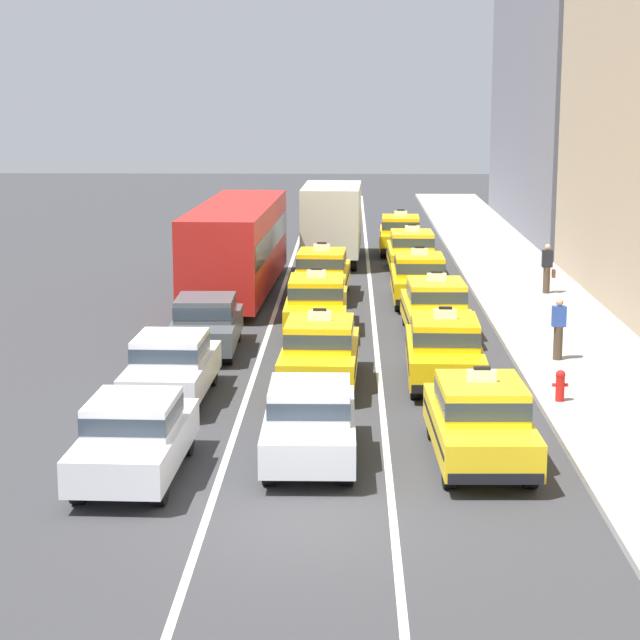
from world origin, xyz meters
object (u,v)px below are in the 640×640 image
(taxi_right_second, at_px, (444,349))
(taxi_center_second, at_px, (320,351))
(sedan_left_nearest, at_px, (134,435))
(taxi_right_sixth, at_px, (400,234))
(taxi_center_third, at_px, (316,303))
(sedan_center_nearest, at_px, (310,420))
(taxi_center_fourth, at_px, (322,273))
(fire_hydrant, at_px, (560,384))
(sedan_left_second, at_px, (171,365))
(pedestrian_near_crosswalk, at_px, (559,329))
(box_truck_center_fifth, at_px, (332,220))
(taxi_right_fifth, at_px, (412,251))
(pedestrian_mid_block, at_px, (547,269))
(bus_left_fourth, at_px, (237,244))
(taxi_right_nearest, at_px, (480,419))
(taxi_right_fourth, at_px, (419,278))
(taxi_right_third, at_px, (436,307))
(sedan_left_third, at_px, (206,323))

(taxi_right_second, bearing_deg, taxi_center_second, -174.52)
(sedan_left_nearest, distance_m, taxi_right_sixth, 30.92)
(taxi_center_third, bearing_deg, sedan_center_nearest, -88.96)
(taxi_center_fourth, bearing_deg, fire_hydrant, -67.57)
(sedan_left_second, height_order, sedan_center_nearest, same)
(sedan_center_nearest, height_order, pedestrian_near_crosswalk, pedestrian_near_crosswalk)
(taxi_center_third, xyz_separation_m, fire_hydrant, (5.83, -8.28, -0.33))
(sedan_left_nearest, relative_size, box_truck_center_fifth, 0.62)
(taxi_center_second, xyz_separation_m, taxi_center_fourth, (-0.25, 12.24, 0.00))
(taxi_center_second, distance_m, taxi_right_second, 3.08)
(taxi_right_fifth, height_order, taxi_right_sixth, same)
(sedan_center_nearest, height_order, fire_hydrant, sedan_center_nearest)
(taxi_right_fifth, xyz_separation_m, pedestrian_mid_block, (4.45, -5.26, 0.14))
(sedan_left_nearest, xyz_separation_m, taxi_right_sixth, (6.24, 30.29, 0.03))
(taxi_right_second, height_order, pedestrian_mid_block, taxi_right_second)
(bus_left_fourth, xyz_separation_m, taxi_center_third, (2.97, -6.30, -0.94))
(pedestrian_mid_block, distance_m, fire_hydrant, 14.49)
(taxi_center_second, bearing_deg, taxi_right_sixth, 82.79)
(fire_hydrant, bearing_deg, taxi_right_nearest, -119.27)
(sedan_left_nearest, bearing_deg, sedan_center_nearest, 18.92)
(sedan_left_nearest, xyz_separation_m, pedestrian_near_crosswalk, (9.53, 9.38, 0.14))
(taxi_right_fourth, xyz_separation_m, taxi_right_fifth, (0.08, 6.49, 0.00))
(taxi_center_second, distance_m, taxi_right_third, 6.76)
(sedan_left_second, xyz_separation_m, taxi_right_second, (6.51, 1.76, 0.03))
(taxi_center_second, bearing_deg, taxi_center_fourth, 91.16)
(taxi_right_third, bearing_deg, pedestrian_mid_block, 56.58)
(sedan_left_second, height_order, bus_left_fourth, bus_left_fourth)
(taxi_center_third, bearing_deg, pedestrian_near_crosswalk, -32.21)
(sedan_left_third, distance_m, taxi_right_second, 7.11)
(taxi_center_third, xyz_separation_m, taxi_right_fourth, (3.34, 4.83, 0.00))
(sedan_left_second, distance_m, pedestrian_mid_block, 17.80)
(sedan_left_third, height_order, taxi_right_third, taxi_right_third)
(sedan_left_nearest, height_order, taxi_center_third, taxi_center_third)
(taxi_right_fifth, bearing_deg, taxi_center_third, -106.83)
(bus_left_fourth, bearing_deg, taxi_right_third, -46.38)
(taxi_right_fourth, height_order, pedestrian_near_crosswalk, taxi_right_fourth)
(taxi_center_second, xyz_separation_m, taxi_right_nearest, (3.27, -5.93, 0.00))
(fire_hydrant, bearing_deg, bus_left_fourth, 121.13)
(taxi_center_second, bearing_deg, taxi_center_third, 92.39)
(taxi_center_third, xyz_separation_m, taxi_right_nearest, (3.54, -12.36, 0.00))
(bus_left_fourth, height_order, taxi_right_sixth, bus_left_fourth)
(taxi_center_fourth, xyz_separation_m, taxi_right_sixth, (3.19, 11.01, 0.00))
(taxi_center_second, height_order, taxi_right_fifth, same)
(sedan_left_nearest, xyz_separation_m, sedan_left_third, (0.06, 10.61, 0.00))
(taxi_center_fourth, bearing_deg, sedan_center_nearest, -89.36)
(sedan_left_nearest, distance_m, taxi_center_third, 13.81)
(fire_hydrant, bearing_deg, taxi_right_third, 106.56)
(taxi_center_fourth, relative_size, taxi_right_second, 1.00)
(sedan_center_nearest, height_order, taxi_right_nearest, taxi_right_nearest)
(taxi_right_fifth, bearing_deg, sedan_left_nearest, -104.58)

